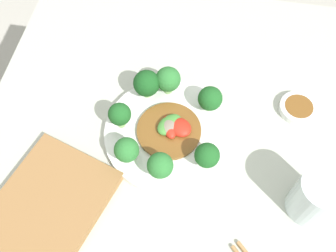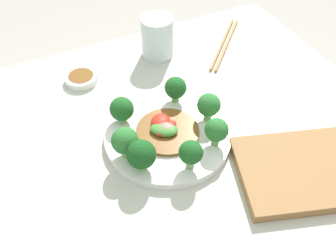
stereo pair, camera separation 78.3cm
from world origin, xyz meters
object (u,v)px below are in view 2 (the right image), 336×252
(broccoli_southwest, at_px, (176,88))
(chopsticks, at_px, (225,44))
(broccoli_northwest, at_px, (217,130))
(broccoli_northeast, at_px, (141,155))
(cutting_board, at_px, (312,170))
(sauce_dish, at_px, (81,78))
(broccoli_east, at_px, (125,141))
(broccoli_north, at_px, (191,153))
(drinking_glass, at_px, (157,37))
(broccoli_west, at_px, (208,105))
(broccoli_southeast, at_px, (122,109))
(stirfry_center, at_px, (166,130))
(plate, at_px, (168,136))

(broccoli_southwest, distance_m, chopsticks, 0.26)
(chopsticks, bearing_deg, broccoli_southwest, 34.97)
(broccoli_northwest, bearing_deg, broccoli_northeast, -2.36)
(cutting_board, bearing_deg, broccoli_northwest, -44.04)
(broccoli_southwest, relative_size, sauce_dish, 0.77)
(broccoli_northwest, bearing_deg, cutting_board, 135.96)
(broccoli_southwest, relative_size, broccoli_east, 0.90)
(broccoli_northwest, bearing_deg, broccoli_north, 22.66)
(broccoli_east, bearing_deg, drinking_glass, -124.16)
(broccoli_north, relative_size, broccoli_northeast, 0.96)
(broccoli_west, relative_size, broccoli_southeast, 1.09)
(broccoli_northwest, xyz_separation_m, broccoli_east, (0.16, -0.05, 0.00))
(broccoli_southeast, relative_size, cutting_board, 0.18)
(sauce_dish, bearing_deg, broccoli_northeast, 94.44)
(broccoli_southeast, xyz_separation_m, drinking_glass, (-0.16, -0.19, 0.00))
(broccoli_southwest, height_order, sauce_dish, broccoli_southwest)
(broccoli_northwest, xyz_separation_m, broccoli_northeast, (0.15, -0.01, -0.00))
(broccoli_west, bearing_deg, sauce_dish, -52.00)
(broccoli_north, relative_size, chopsticks, 0.34)
(broccoli_southwest, relative_size, broccoli_southeast, 1.03)
(broccoli_northwest, distance_m, chopsticks, 0.35)
(broccoli_southwest, bearing_deg, broccoli_west, 114.43)
(broccoli_southeast, distance_m, stirfry_center, 0.09)
(broccoli_north, distance_m, broccoli_northeast, 0.08)
(broccoli_east, xyz_separation_m, cutting_board, (-0.29, 0.17, -0.04))
(broccoli_north, height_order, broccoli_west, same)
(broccoli_northwest, xyz_separation_m, cutting_board, (-0.13, 0.12, -0.04))
(broccoli_northwest, relative_size, stirfry_center, 0.48)
(chopsticks, bearing_deg, drinking_glass, -12.71)
(plate, bearing_deg, broccoli_southeast, -46.46)
(cutting_board, bearing_deg, broccoli_west, -59.95)
(sauce_dish, bearing_deg, broccoli_north, 106.84)
(stirfry_center, distance_m, cutting_board, 0.28)
(broccoli_northwest, bearing_deg, stirfry_center, -42.12)
(broccoli_southwest, relative_size, broccoli_north, 0.96)
(stirfry_center, bearing_deg, broccoli_northwest, 137.88)
(chopsticks, relative_size, cutting_board, 0.57)
(stirfry_center, bearing_deg, drinking_glass, -111.13)
(broccoli_north, xyz_separation_m, broccoli_northeast, (0.08, -0.03, -0.00))
(stirfry_center, relative_size, chopsticks, 0.70)
(stirfry_center, bearing_deg, chopsticks, -140.33)
(broccoli_north, bearing_deg, broccoli_west, -133.11)
(broccoli_northwest, height_order, sauce_dish, broccoli_northwest)
(broccoli_southwest, relative_size, cutting_board, 0.19)
(broccoli_east, xyz_separation_m, drinking_glass, (-0.19, -0.28, -0.00))
(broccoli_northwest, bearing_deg, chopsticks, -124.38)
(broccoli_west, bearing_deg, plate, 2.33)
(broccoli_southwest, height_order, broccoli_west, broccoli_west)
(broccoli_southwest, distance_m, broccoli_east, 0.17)
(broccoli_north, distance_m, broccoli_northwest, 0.07)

